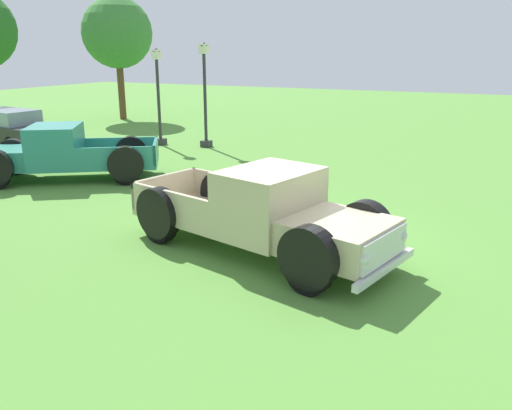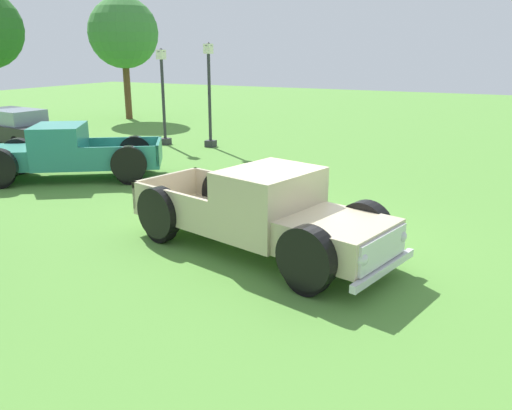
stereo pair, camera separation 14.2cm
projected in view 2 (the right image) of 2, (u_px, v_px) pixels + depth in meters
ground_plane at (298, 242)px, 10.31m from camera, size 80.00×80.00×0.00m
pickup_truck_foreground at (272, 216)px, 9.45m from camera, size 3.16×5.60×1.62m
pickup_truck_behind_right at (59, 154)px, 15.11m from camera, size 4.42×5.37×1.60m
sedan_distant_a at (13, 127)px, 20.46m from camera, size 2.23×4.49×1.44m
lamp_post_near at (209, 93)px, 19.83m from camera, size 0.36×0.36×3.96m
lamp_post_far at (163, 95)px, 20.36m from camera, size 0.36×0.36×3.74m
oak_tree_west at (123, 33)px, 27.38m from camera, size 3.68×3.68×6.36m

